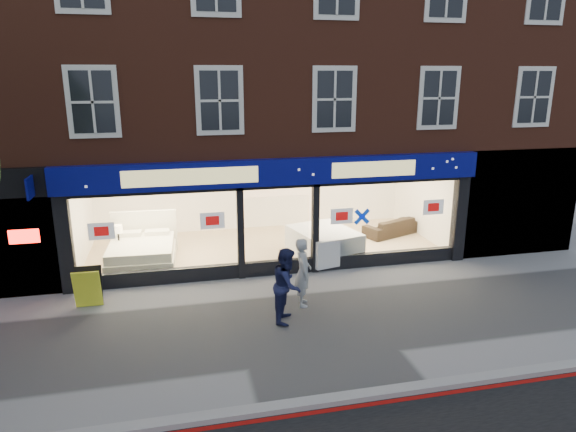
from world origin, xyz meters
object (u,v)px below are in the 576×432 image
object	(u,v)px
a_board	(88,287)
pedestrian_grey	(303,272)
pedestrian_blue	(287,285)
sofa	(391,226)
mattress_stack	(324,243)
display_bed	(142,251)

from	to	relation	value
a_board	pedestrian_grey	xyz separation A→B (m)	(5.07, -1.05, 0.36)
pedestrian_blue	sofa	bearing A→B (deg)	-21.55
a_board	pedestrian_blue	distance (m)	4.86
mattress_stack	display_bed	bearing A→B (deg)	174.27
display_bed	pedestrian_blue	size ratio (longest dim) A/B	1.39
display_bed	a_board	xyz separation A→B (m)	(-1.15, -2.50, 0.03)
mattress_stack	pedestrian_blue	bearing A→B (deg)	-118.05
pedestrian_grey	pedestrian_blue	size ratio (longest dim) A/B	0.98
pedestrian_grey	display_bed	bearing A→B (deg)	56.94
sofa	mattress_stack	bearing A→B (deg)	6.04
display_bed	pedestrian_blue	bearing A→B (deg)	-49.06
mattress_stack	sofa	size ratio (longest dim) A/B	1.20
mattress_stack	a_board	size ratio (longest dim) A/B	2.43
pedestrian_blue	pedestrian_grey	bearing A→B (deg)	-16.56
mattress_stack	pedestrian_blue	size ratio (longest dim) A/B	1.38
a_board	pedestrian_blue	size ratio (longest dim) A/B	0.57
sofa	a_board	bearing A→B (deg)	-1.33
sofa	pedestrian_blue	size ratio (longest dim) A/B	1.16
sofa	pedestrian_grey	distance (m)	6.23
display_bed	a_board	bearing A→B (deg)	-112.14
mattress_stack	pedestrian_grey	bearing A→B (deg)	-115.42
display_bed	a_board	world-z (taller)	display_bed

